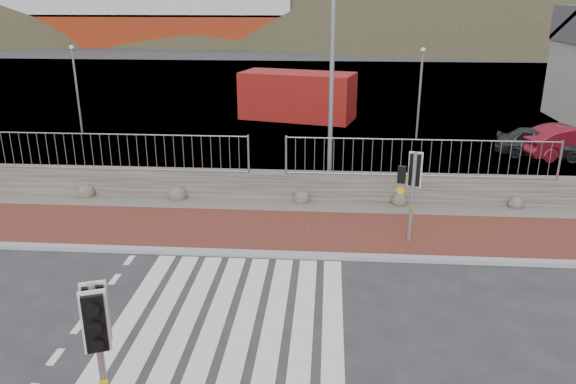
# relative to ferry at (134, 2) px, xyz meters

# --- Properties ---
(ground) EXTENTS (220.00, 220.00, 0.00)m
(ground) POSITION_rel_ferry_xyz_m (24.65, -67.90, -5.36)
(ground) COLOR #28282B
(ground) RESTS_ON ground
(sidewalk_far) EXTENTS (40.00, 3.00, 0.08)m
(sidewalk_far) POSITION_rel_ferry_xyz_m (24.65, -63.40, -5.32)
(sidewalk_far) COLOR maroon
(sidewalk_far) RESTS_ON ground
(kerb_far) EXTENTS (40.00, 0.25, 0.12)m
(kerb_far) POSITION_rel_ferry_xyz_m (24.65, -64.90, -5.31)
(kerb_far) COLOR gray
(kerb_far) RESTS_ON ground
(zebra_crossing) EXTENTS (4.62, 5.60, 0.01)m
(zebra_crossing) POSITION_rel_ferry_xyz_m (24.65, -67.90, -5.36)
(zebra_crossing) COLOR silver
(zebra_crossing) RESTS_ON ground
(gravel_strip) EXTENTS (40.00, 1.50, 0.06)m
(gravel_strip) POSITION_rel_ferry_xyz_m (24.65, -61.40, -5.33)
(gravel_strip) COLOR #59544C
(gravel_strip) RESTS_ON ground
(stone_wall) EXTENTS (40.00, 0.60, 0.90)m
(stone_wall) POSITION_rel_ferry_xyz_m (24.65, -60.60, -4.91)
(stone_wall) COLOR #47413A
(stone_wall) RESTS_ON ground
(railing) EXTENTS (18.07, 0.07, 1.22)m
(railing) POSITION_rel_ferry_xyz_m (24.65, -60.75, -3.54)
(railing) COLOR gray
(railing) RESTS_ON stone_wall
(quay) EXTENTS (120.00, 40.00, 0.50)m
(quay) POSITION_rel_ferry_xyz_m (24.65, -40.00, -5.36)
(quay) COLOR #4C4C4F
(quay) RESTS_ON ground
(water) EXTENTS (220.00, 50.00, 0.05)m
(water) POSITION_rel_ferry_xyz_m (24.65, -5.00, -5.36)
(water) COLOR #3F4C54
(water) RESTS_ON ground
(ferry) EXTENTS (50.00, 16.00, 20.00)m
(ferry) POSITION_rel_ferry_xyz_m (0.00, 0.00, 0.00)
(ferry) COLOR maroon
(ferry) RESTS_ON ground
(hills_backdrop) EXTENTS (254.00, 90.00, 100.00)m
(hills_backdrop) POSITION_rel_ferry_xyz_m (31.40, 20.00, -28.42)
(hills_backdrop) COLOR #2B2F1C
(hills_backdrop) RESTS_ON ground
(traffic_signal_near) EXTENTS (0.42, 0.33, 2.57)m
(traffic_signal_near) POSITION_rel_ferry_xyz_m (23.39, -71.22, -3.51)
(traffic_signal_near) COLOR gray
(traffic_signal_near) RESTS_ON ground
(traffic_signal_far) EXTENTS (0.62, 0.35, 2.52)m
(traffic_signal_far) POSITION_rel_ferry_xyz_m (28.77, -63.79, -3.54)
(traffic_signal_far) COLOR gray
(traffic_signal_far) RESTS_ON ground
(streetlight) EXTENTS (1.83, 0.64, 8.78)m
(streetlight) POSITION_rel_ferry_xyz_m (26.78, -59.84, -0.42)
(streetlight) COLOR gray
(streetlight) RESTS_ON ground
(shipping_container) EXTENTS (6.34, 3.89, 2.46)m
(shipping_container) POSITION_rel_ferry_xyz_m (24.88, -48.03, -4.13)
(shipping_container) COLOR maroon
(shipping_container) RESTS_ON ground
(car_a) EXTENTS (3.82, 2.32, 1.22)m
(car_a) POSITION_rel_ferry_xyz_m (35.28, -54.78, -4.75)
(car_a) COLOR black
(car_a) RESTS_ON ground
(car_b) EXTENTS (4.20, 2.34, 1.31)m
(car_b) POSITION_rel_ferry_xyz_m (36.36, -54.79, -4.71)
(car_b) COLOR maroon
(car_b) RESTS_ON ground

